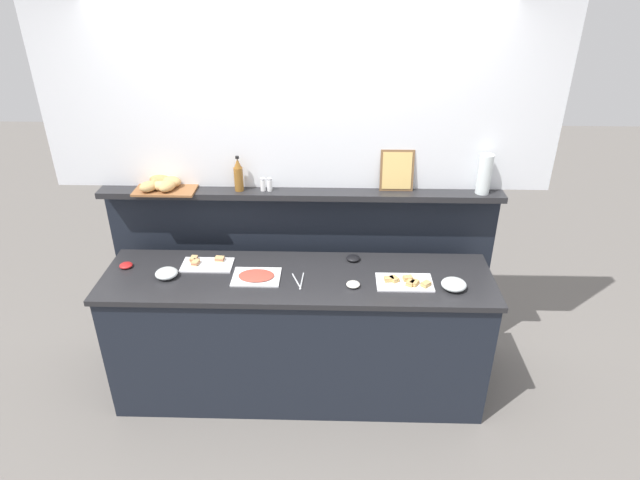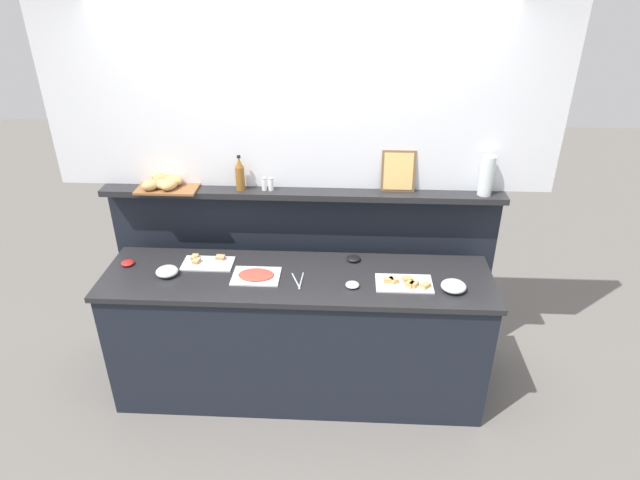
{
  "view_description": "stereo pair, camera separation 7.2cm",
  "coord_description": "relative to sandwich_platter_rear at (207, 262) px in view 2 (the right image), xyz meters",
  "views": [
    {
      "loc": [
        0.22,
        -2.88,
        2.75
      ],
      "look_at": [
        0.14,
        0.1,
        1.14
      ],
      "focal_mm": 30.49,
      "sensor_mm": 36.0,
      "label": 1
    },
    {
      "loc": [
        0.29,
        -2.88,
        2.75
      ],
      "look_at": [
        0.14,
        0.1,
        1.14
      ],
      "focal_mm": 30.49,
      "sensor_mm": 36.0,
      "label": 2
    }
  ],
  "objects": [
    {
      "name": "ground_plane",
      "position": [
        0.6,
        0.48,
        -0.95
      ],
      "size": [
        12.0,
        12.0,
        0.0
      ],
      "primitive_type": "plane",
      "color": "slate"
    },
    {
      "name": "buffet_counter",
      "position": [
        0.6,
        -0.12,
        -0.48
      ],
      "size": [
        2.46,
        0.62,
        0.94
      ],
      "color": "black",
      "rests_on": "ground_plane"
    },
    {
      "name": "back_ledge_unit",
      "position": [
        0.6,
        0.37,
        -0.24
      ],
      "size": [
        2.68,
        0.22,
        1.34
      ],
      "color": "black",
      "rests_on": "ground_plane"
    },
    {
      "name": "upper_wall_panel",
      "position": [
        0.6,
        0.39,
        1.02
      ],
      "size": [
        3.28,
        0.08,
        1.26
      ],
      "primitive_type": "cube",
      "color": "white",
      "rests_on": "back_ledge_unit"
    },
    {
      "name": "sandwich_platter_rear",
      "position": [
        0.0,
        0.0,
        0.0
      ],
      "size": [
        0.33,
        0.18,
        0.04
      ],
      "color": "silver",
      "rests_on": "buffet_counter"
    },
    {
      "name": "sandwich_platter_side",
      "position": [
        1.26,
        -0.19,
        0.0
      ],
      "size": [
        0.35,
        0.2,
        0.04
      ],
      "color": "silver",
      "rests_on": "buffet_counter"
    },
    {
      "name": "cold_cuts_platter",
      "position": [
        0.34,
        -0.14,
        0.0
      ],
      "size": [
        0.3,
        0.22,
        0.02
      ],
      "color": "white",
      "rests_on": "buffet_counter"
    },
    {
      "name": "glass_bowl_large",
      "position": [
        -0.22,
        -0.15,
        0.02
      ],
      "size": [
        0.14,
        0.14,
        0.06
      ],
      "color": "silver",
      "rests_on": "buffet_counter"
    },
    {
      "name": "glass_bowl_medium",
      "position": [
        1.55,
        -0.23,
        0.02
      ],
      "size": [
        0.15,
        0.15,
        0.06
      ],
      "color": "silver",
      "rests_on": "buffet_counter"
    },
    {
      "name": "condiment_bowl_dark",
      "position": [
        0.95,
        0.09,
        0.01
      ],
      "size": [
        0.09,
        0.09,
        0.03
      ],
      "primitive_type": "ellipsoid",
      "color": "black",
      "rests_on": "buffet_counter"
    },
    {
      "name": "condiment_bowl_cream",
      "position": [
        0.95,
        -0.23,
        0.01
      ],
      "size": [
        0.08,
        0.08,
        0.03
      ],
      "primitive_type": "ellipsoid",
      "color": "silver",
      "rests_on": "buffet_counter"
    },
    {
      "name": "condiment_bowl_teal",
      "position": [
        -0.51,
        -0.04,
        0.01
      ],
      "size": [
        0.08,
        0.08,
        0.03
      ],
      "primitive_type": "ellipsoid",
      "color": "red",
      "rests_on": "buffet_counter"
    },
    {
      "name": "serving_tongs",
      "position": [
        0.61,
        -0.19,
        -0.0
      ],
      "size": [
        0.08,
        0.19,
        0.01
      ],
      "color": "#B7BABF",
      "rests_on": "buffet_counter"
    },
    {
      "name": "vinegar_bottle_amber",
      "position": [
        0.2,
        0.29,
        0.5
      ],
      "size": [
        0.06,
        0.06,
        0.24
      ],
      "color": "#8E5B23",
      "rests_on": "back_ledge_unit"
    },
    {
      "name": "salt_shaker",
      "position": [
        0.35,
        0.29,
        0.44
      ],
      "size": [
        0.03,
        0.03,
        0.09
      ],
      "color": "white",
      "rests_on": "back_ledge_unit"
    },
    {
      "name": "pepper_shaker",
      "position": [
        0.4,
        0.29,
        0.44
      ],
      "size": [
        0.03,
        0.03,
        0.09
      ],
      "color": "white",
      "rests_on": "back_ledge_unit"
    },
    {
      "name": "bread_basket",
      "position": [
        -0.31,
        0.3,
        0.43
      ],
      "size": [
        0.4,
        0.31,
        0.08
      ],
      "color": "brown",
      "rests_on": "back_ledge_unit"
    },
    {
      "name": "framed_picture",
      "position": [
        1.23,
        0.33,
        0.53
      ],
      "size": [
        0.22,
        0.05,
        0.27
      ],
      "color": "brown",
      "rests_on": "back_ledge_unit"
    },
    {
      "name": "water_carafe",
      "position": [
        1.79,
        0.29,
        0.53
      ],
      "size": [
        0.09,
        0.09,
        0.26
      ],
      "primitive_type": "cylinder",
      "color": "silver",
      "rests_on": "back_ledge_unit"
    }
  ]
}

